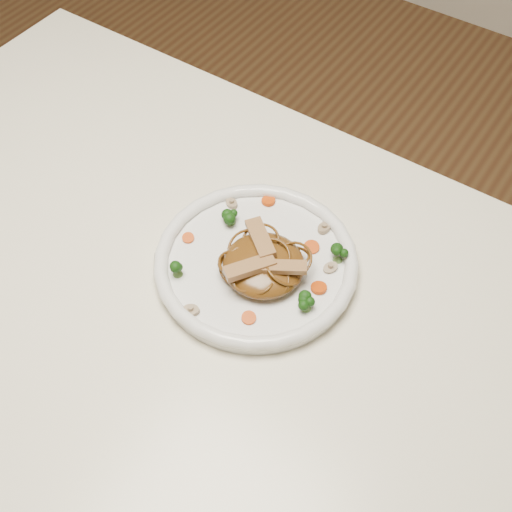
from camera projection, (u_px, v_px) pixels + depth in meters
The scene contains 20 objects.
ground at pixel (203, 471), 1.51m from camera, with size 4.00×4.00×0.00m, color #52311C.
table at pixel (176, 318), 1.00m from camera, with size 1.20×0.80×0.75m.
plate at pixel (256, 266), 0.92m from camera, with size 0.28×0.28×0.02m, color white.
noodle_mound at pixel (264, 265), 0.89m from camera, with size 0.11×0.11×0.04m, color brown.
chicken_a at pixel (285, 267), 0.87m from camera, with size 0.06×0.02×0.01m, color tan.
chicken_b at pixel (260, 238), 0.90m from camera, with size 0.07×0.02×0.01m, color tan.
chicken_c at pixel (250, 267), 0.87m from camera, with size 0.07×0.02×0.01m, color tan.
broccoli_0 at pixel (339, 252), 0.91m from camera, with size 0.03×0.03×0.03m, color #18480F, non-canonical shape.
broccoli_1 at pixel (231, 216), 0.95m from camera, with size 0.02×0.02×0.03m, color #18480F, non-canonical shape.
broccoli_2 at pixel (177, 268), 0.89m from camera, with size 0.03×0.03×0.03m, color #18480F, non-canonical shape.
broccoli_3 at pixel (307, 302), 0.86m from camera, with size 0.03×0.03×0.03m, color #18480F, non-canonical shape.
carrot_0 at pixel (312, 247), 0.93m from camera, with size 0.02×0.02×0.01m, color #CE4207.
carrot_1 at pixel (188, 238), 0.94m from camera, with size 0.02×0.02×0.01m, color #CE4207.
carrot_2 at pixel (319, 288), 0.89m from camera, with size 0.02×0.02×0.01m, color #CE4207.
carrot_3 at pixel (268, 201), 0.98m from camera, with size 0.02×0.02×0.01m, color #CE4207.
carrot_4 at pixel (249, 318), 0.86m from camera, with size 0.02×0.02×0.01m, color #CE4207.
mushroom_0 at pixel (191, 310), 0.87m from camera, with size 0.02×0.02×0.01m, color gray.
mushroom_1 at pixel (330, 268), 0.91m from camera, with size 0.02×0.02×0.01m, color gray.
mushroom_2 at pixel (232, 203), 0.98m from camera, with size 0.02×0.02×0.01m, color gray.
mushroom_3 at pixel (324, 228), 0.95m from camera, with size 0.02×0.02×0.01m, color gray.
Camera 1 is at (0.40, -0.37, 1.50)m, focal length 46.53 mm.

